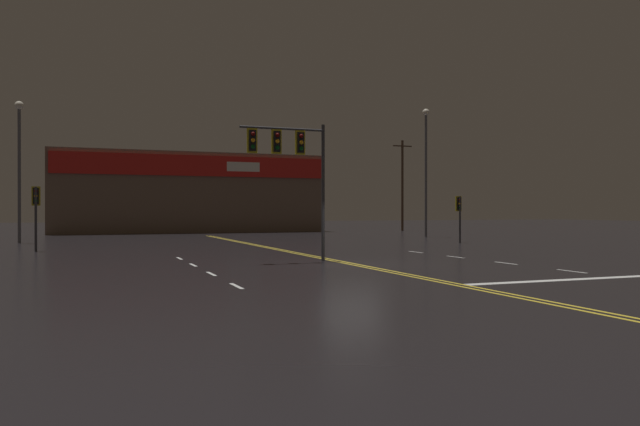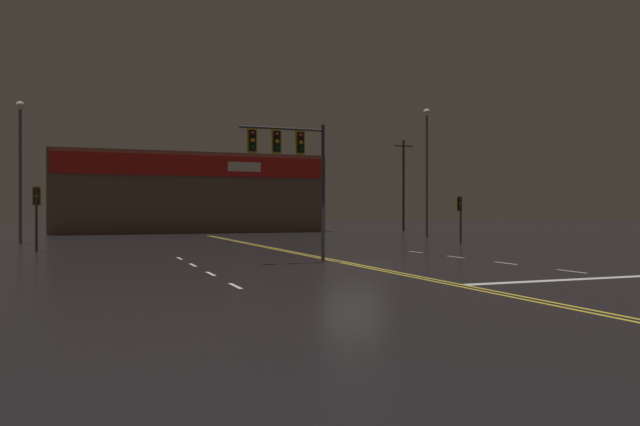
{
  "view_description": "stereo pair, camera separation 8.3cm",
  "coord_description": "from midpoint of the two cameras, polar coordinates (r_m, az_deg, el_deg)",
  "views": [
    {
      "loc": [
        -9.95,
        -22.41,
        2.09
      ],
      "look_at": [
        0.0,
        3.55,
        2.0
      ],
      "focal_mm": 35.0,
      "sensor_mm": 36.0,
      "label": 1
    },
    {
      "loc": [
        -9.87,
        -22.44,
        2.09
      ],
      "look_at": [
        0.0,
        3.55,
        2.0
      ],
      "focal_mm": 35.0,
      "sensor_mm": 36.0,
      "label": 2
    }
  ],
  "objects": [
    {
      "name": "utility_pole_row",
      "position": [
        59.23,
        -11.51,
        3.08
      ],
      "size": [
        45.5,
        0.26,
        9.98
      ],
      "color": "#4C3828",
      "rests_on": "ground"
    },
    {
      "name": "streetlight_far_left",
      "position": [
        45.27,
        -25.67,
        5.03
      ],
      "size": [
        0.56,
        0.56,
        9.26
      ],
      "color": "#59595E",
      "rests_on": "ground"
    },
    {
      "name": "building_backdrop",
      "position": [
        64.2,
        -11.91,
        1.75
      ],
      "size": [
        25.78,
        10.23,
        7.65
      ],
      "color": "brown",
      "rests_on": "ground"
    },
    {
      "name": "traffic_signal_median",
      "position": [
        25.59,
        -2.83,
        5.49
      ],
      "size": [
        3.63,
        0.36,
        5.7
      ],
      "color": "#38383D",
      "rests_on": "ground"
    },
    {
      "name": "traffic_signal_corner_northwest",
      "position": [
        35.31,
        -24.43,
        0.78
      ],
      "size": [
        0.42,
        0.36,
        3.36
      ],
      "color": "#38383D",
      "rests_on": "ground"
    },
    {
      "name": "traffic_signal_corner_northeast",
      "position": [
        41.76,
        12.71,
        0.39
      ],
      "size": [
        0.42,
        0.36,
        3.06
      ],
      "color": "#38383D",
      "rests_on": "ground"
    },
    {
      "name": "road_markings",
      "position": [
        23.69,
        7.64,
        -4.87
      ],
      "size": [
        17.59,
        60.0,
        0.01
      ],
      "color": "gold",
      "rests_on": "ground"
    },
    {
      "name": "streetlight_near_left",
      "position": [
        50.96,
        9.79,
        5.15
      ],
      "size": [
        0.56,
        0.56,
        10.3
      ],
      "color": "#59595E",
      "rests_on": "ground"
    },
    {
      "name": "ground_plane",
      "position": [
        24.6,
        3.05,
        -4.69
      ],
      "size": [
        200.0,
        200.0,
        0.0
      ],
      "primitive_type": "plane",
      "color": "black"
    }
  ]
}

